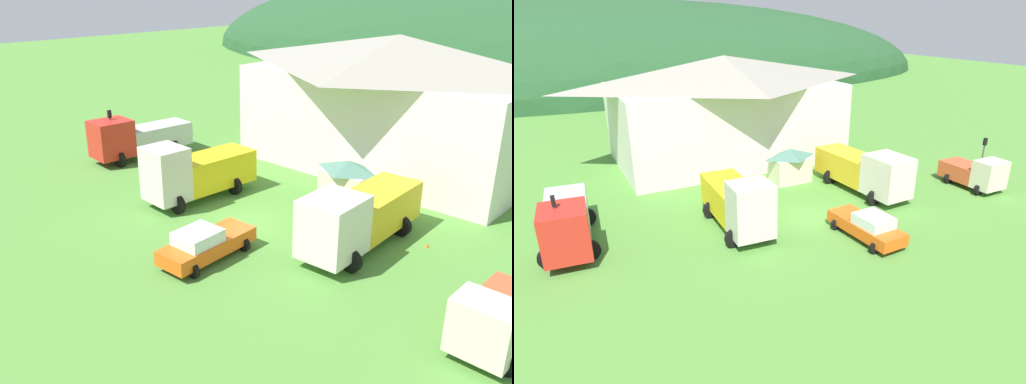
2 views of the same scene
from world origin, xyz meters
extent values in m
plane|color=#518C38|center=(0.00, 0.00, 0.00)|extent=(200.00, 200.00, 0.00)
cube|color=white|center=(0.27, 14.61, 3.36)|extent=(18.93, 11.50, 6.72)
pyramid|color=gray|center=(0.27, 14.61, 7.90)|extent=(20.44, 12.42, 2.35)
cube|color=beige|center=(2.28, 6.43, 0.98)|extent=(2.93, 2.05, 1.96)
pyramid|color=#4C7A6B|center=(2.28, 6.43, 2.30)|extent=(3.17, 2.21, 0.69)
cube|color=red|center=(-14.25, 0.87, 1.87)|extent=(2.50, 2.83, 2.64)
cube|color=black|center=(-14.26, 0.73, 2.45)|extent=(1.39, 2.22, 0.84)
cube|color=#B2B2B7|center=(-13.98, 4.67, 1.39)|extent=(2.66, 5.10, 1.67)
cylinder|color=black|center=(-13.24, 0.79, 0.55)|extent=(1.10, 0.30, 1.10)
cylinder|color=black|center=(-15.25, 0.94, 0.55)|extent=(1.10, 0.30, 1.10)
cylinder|color=black|center=(-12.92, 5.34, 0.55)|extent=(1.10, 0.30, 1.10)
cylinder|color=black|center=(-14.93, 5.48, 0.55)|extent=(1.10, 0.30, 1.10)
cube|color=silver|center=(-4.82, -1.53, 2.12)|extent=(2.45, 2.19, 3.14)
cube|color=black|center=(-4.82, -1.63, 2.81)|extent=(1.35, 1.72, 1.00)
cube|color=yellow|center=(-4.64, 2.02, 1.54)|extent=(2.60, 5.14, 1.98)
cylinder|color=black|center=(-3.79, -1.58, 0.55)|extent=(1.10, 0.30, 1.10)
cylinder|color=black|center=(-5.84, -1.47, 0.55)|extent=(1.10, 0.30, 1.10)
cylinder|color=black|center=(-3.57, 2.72, 0.55)|extent=(1.10, 0.30, 1.10)
cylinder|color=black|center=(-5.62, 2.83, 0.55)|extent=(1.10, 0.30, 1.10)
cube|color=silver|center=(6.10, -0.38, 1.95)|extent=(2.53, 3.04, 2.80)
cube|color=black|center=(6.10, -0.53, 2.57)|extent=(1.40, 2.40, 0.90)
cube|color=gold|center=(5.89, 3.75, 1.54)|extent=(2.65, 5.47, 1.98)
cylinder|color=black|center=(7.14, -0.33, 0.55)|extent=(1.10, 0.30, 1.10)
cylinder|color=black|center=(5.05, -0.44, 0.55)|extent=(1.10, 0.30, 1.10)
cylinder|color=black|center=(6.90, 4.60, 0.55)|extent=(1.10, 0.30, 1.10)
cylinder|color=black|center=(4.81, 4.50, 0.55)|extent=(1.10, 0.30, 1.10)
cube|color=beige|center=(13.98, -2.49, 1.43)|extent=(2.13, 1.61, 2.07)
cube|color=black|center=(13.98, -2.57, 1.89)|extent=(1.15, 1.29, 0.66)
cube|color=#DB512D|center=(13.98, -0.18, 1.01)|extent=(2.13, 3.02, 1.22)
cylinder|color=black|center=(14.90, -2.49, 0.40)|extent=(0.80, 0.30, 0.80)
cylinder|color=black|center=(13.07, -2.49, 0.40)|extent=(0.80, 0.30, 0.80)
cylinder|color=black|center=(13.07, 0.28, 0.40)|extent=(0.80, 0.30, 0.80)
cube|color=#EE5A16|center=(1.46, -3.97, 0.69)|extent=(2.10, 5.10, 0.70)
cube|color=silver|center=(1.49, -4.57, 1.35)|extent=(1.79, 2.09, 0.62)
cylinder|color=black|center=(2.35, -5.63, 0.34)|extent=(0.68, 0.24, 0.68)
cylinder|color=black|center=(0.75, -5.71, 0.34)|extent=(0.68, 0.24, 0.68)
cylinder|color=black|center=(2.17, -2.22, 0.34)|extent=(0.68, 0.24, 0.68)
cylinder|color=black|center=(0.58, -2.31, 0.34)|extent=(0.68, 0.24, 0.68)
cylinder|color=#4C4C51|center=(-14.53, 1.06, 1.65)|extent=(0.12, 0.12, 3.31)
cube|color=black|center=(-14.53, 1.06, 3.58)|extent=(0.20, 0.24, 0.55)
sphere|color=green|center=(-14.53, 1.19, 3.58)|extent=(0.14, 0.14, 0.14)
cone|color=orange|center=(8.58, 4.31, 0.00)|extent=(0.36, 0.36, 0.60)
camera|label=1|loc=(18.96, -19.01, 12.47)|focal=37.87mm
camera|label=2|loc=(-14.16, -21.94, 12.22)|focal=30.81mm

